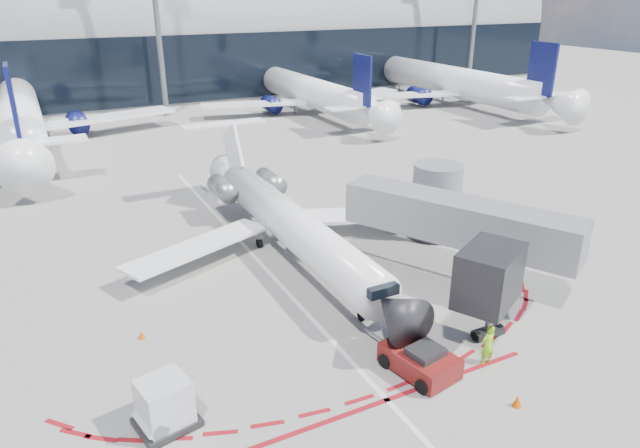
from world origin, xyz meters
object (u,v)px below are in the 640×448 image
regional_jet (285,219)px  pushback_tug (420,360)px  uld_container (165,405)px  ramp_worker (488,345)px

regional_jet → pushback_tug: size_ratio=4.88×
regional_jet → uld_container: bearing=-130.1°
uld_container → ramp_worker: bearing=-22.1°
ramp_worker → uld_container: 13.62m
pushback_tug → ramp_worker: 3.10m
ramp_worker → pushback_tug: bearing=-17.7°
regional_jet → pushback_tug: (0.14, -13.81, -1.53)m
regional_jet → pushback_tug: 13.90m
regional_jet → pushback_tug: bearing=-89.4°
pushback_tug → ramp_worker: ramp_worker is taller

